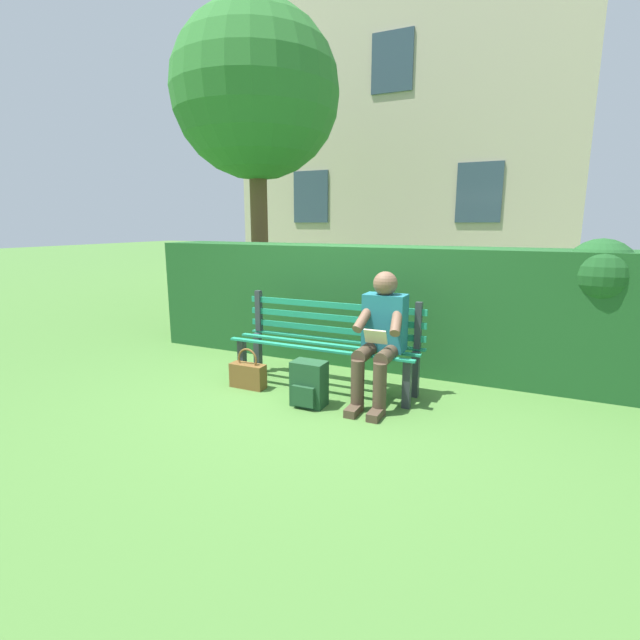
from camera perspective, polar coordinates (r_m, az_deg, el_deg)
name	(u,v)px	position (r m, az deg, el deg)	size (l,w,h in m)	color
ground	(324,388)	(4.68, 0.53, -8.32)	(60.00, 60.00, 0.00)	#477533
park_bench	(327,341)	(4.61, 0.93, -2.61)	(1.90, 0.46, 0.90)	#2D3338
person_seated	(380,334)	(4.20, 7.44, -1.75)	(0.44, 0.73, 1.19)	#1E6672
hedge_backdrop	(405,305)	(5.32, 10.40, 1.87)	(6.25, 0.79, 1.48)	#1E5123
tree	(252,99)	(8.33, -8.33, 25.24)	(2.80, 2.66, 4.96)	brown
building_facade	(410,125)	(12.54, 11.06, 22.47)	(7.67, 3.32, 7.94)	#BCAD93
backpack	(309,384)	(4.19, -1.37, -7.88)	(0.30, 0.27, 0.41)	#1E4728
handbag	(248,375)	(4.70, -8.85, -6.64)	(0.36, 0.14, 0.40)	brown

